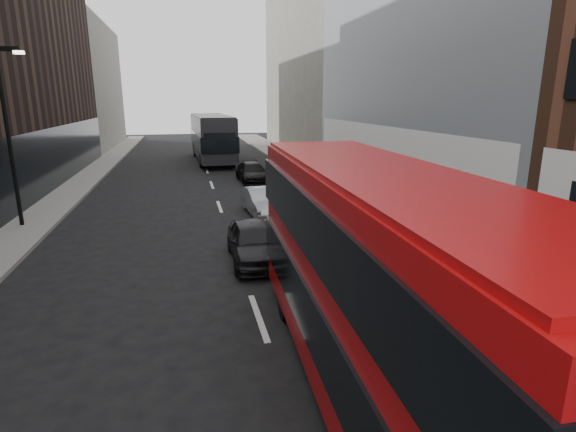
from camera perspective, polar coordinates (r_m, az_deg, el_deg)
sidewalk_right at (r=28.90m, az=5.51°, el=4.34°), size 3.00×80.00×0.15m
sidewalk_left at (r=28.20m, az=-25.97°, el=2.66°), size 2.00×80.00×0.15m
building_modern_block at (r=26.81m, az=17.92°, el=24.06°), size 5.03×22.00×20.00m
building_victorian at (r=47.96m, az=2.90°, el=19.94°), size 6.50×24.00×21.00m
building_left_mid at (r=33.53m, az=-31.50°, el=15.64°), size 5.00×24.00×14.00m
building_left_far at (r=54.89m, az=-24.25°, el=14.75°), size 5.00×20.00×13.00m
street_lamp at (r=21.08m, az=-31.90°, el=9.68°), size 1.06×0.22×7.00m
red_bus at (r=7.76m, az=11.44°, el=-7.71°), size 2.84×10.32×4.14m
grey_bus at (r=39.47m, az=-9.66°, el=9.90°), size 3.29×12.19×3.90m
car_a at (r=14.83m, az=-4.40°, el=-3.25°), size 1.62×3.92×1.33m
car_b at (r=20.76m, az=-3.32°, el=1.83°), size 1.59×3.82×1.23m
car_c at (r=29.13m, az=-4.53°, el=5.52°), size 1.96×4.33×1.23m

